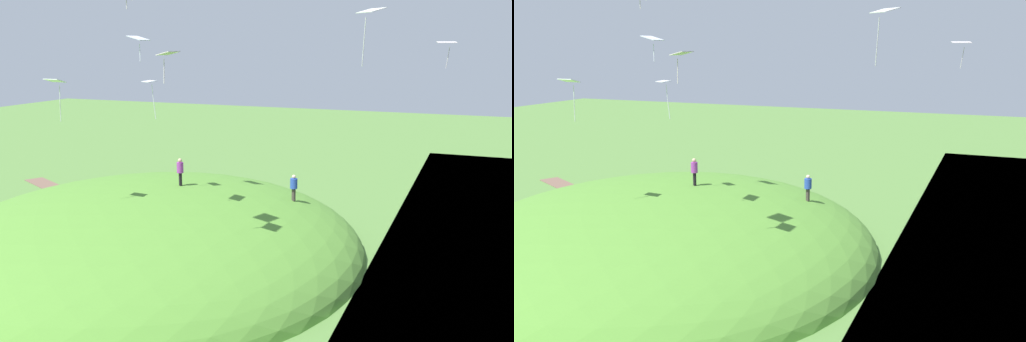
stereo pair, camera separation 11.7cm
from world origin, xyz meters
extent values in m
plane|color=#537E39|center=(0.00, 0.00, 0.00)|extent=(160.00, 160.00, 0.00)
ellipsoid|color=#528931|center=(7.24, -0.16, 0.00)|extent=(25.90, 27.81, 7.78)
cube|color=brown|center=(21.36, -9.41, 0.02)|extent=(13.27, 7.75, 0.04)
cube|color=black|center=(5.89, -1.94, 4.24)|extent=(0.25, 0.23, 0.81)
cylinder|color=purple|center=(5.89, -1.94, 4.97)|extent=(0.56, 0.56, 0.64)
sphere|color=tan|center=(5.89, -1.94, 5.41)|extent=(0.24, 0.24, 0.24)
cube|color=#413834|center=(-0.53, -4.56, 3.25)|extent=(0.27, 0.26, 0.78)
cylinder|color=#294AAE|center=(-0.53, -4.56, 3.95)|extent=(0.63, 0.63, 0.62)
sphere|color=beige|center=(-0.53, -4.56, 4.38)|extent=(0.23, 0.23, 0.23)
cube|color=white|center=(6.64, -0.03, 10.24)|extent=(0.95, 0.86, 0.08)
cylinder|color=white|center=(6.47, -0.20, 9.08)|extent=(0.19, 0.07, 1.93)
cube|color=silver|center=(1.80, 5.97, 11.89)|extent=(0.71, 0.99, 0.18)
cylinder|color=silver|center=(1.99, 6.06, 11.12)|extent=(0.05, 0.08, 1.05)
cube|color=silver|center=(-8.56, -9.29, 12.40)|extent=(1.27, 1.02, 0.10)
cylinder|color=silver|center=(-8.68, -9.34, 11.47)|extent=(0.18, 0.10, 1.28)
cube|color=silver|center=(-6.37, 3.63, 13.60)|extent=(1.33, 1.30, 0.22)
cylinder|color=silver|center=(-6.18, 3.93, 12.35)|extent=(0.16, 0.24, 1.95)
cube|color=silver|center=(4.99, 3.33, 12.56)|extent=(0.81, 1.13, 0.23)
cylinder|color=silver|center=(4.83, 3.51, 11.86)|extent=(0.10, 0.14, 0.85)
cube|color=white|center=(9.17, 4.64, 10.48)|extent=(0.99, 0.71, 0.20)
cylinder|color=white|center=(8.99, 4.59, 9.34)|extent=(0.15, 0.08, 1.82)
camera|label=1|loc=(-10.90, 27.54, 12.22)|focal=39.77mm
camera|label=2|loc=(-11.01, 27.50, 12.22)|focal=39.77mm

